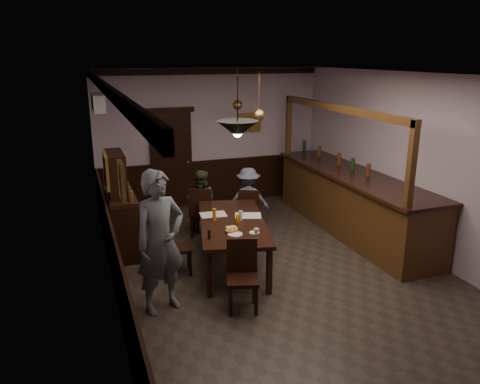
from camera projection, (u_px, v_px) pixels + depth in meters
name	position (u px, v px, depth m)	size (l,w,h in m)	color
room	(288.00, 183.00, 6.73)	(5.01, 8.01, 3.01)	#2D2621
dining_table	(232.00, 225.00, 7.39)	(1.48, 2.37, 0.75)	black
chair_far_left	(201.00, 210.00, 8.59)	(0.54, 0.54, 0.95)	black
chair_far_right	(249.00, 210.00, 8.70)	(0.52, 0.52, 0.90)	black
chair_near	(242.00, 272.00, 6.17)	(0.51, 0.51, 0.94)	black
chair_side	(174.00, 244.00, 7.15)	(0.43, 0.43, 0.89)	black
person_standing	(160.00, 242.00, 6.01)	(0.70, 0.46, 1.91)	#53555E
person_seated_left	(201.00, 201.00, 8.84)	(0.59, 0.46, 1.21)	#3C472A
person_seated_right	(248.00, 199.00, 8.93)	(0.79, 0.46, 1.23)	slate
newspaper_left	(213.00, 215.00, 7.65)	(0.42, 0.30, 0.01)	silver
newspaper_right	(248.00, 216.00, 7.60)	(0.42, 0.30, 0.01)	silver
napkin	(232.00, 227.00, 7.08)	(0.15, 0.15, 0.00)	#F0C258
saucer	(254.00, 233.00, 6.87)	(0.15, 0.15, 0.01)	white
coffee_cup	(256.00, 231.00, 6.81)	(0.08, 0.08, 0.07)	white
pastry_plate	(235.00, 234.00, 6.80)	(0.22, 0.22, 0.01)	white
pastry_ring_a	(230.00, 231.00, 6.86)	(0.13, 0.13, 0.04)	#C68C47
pastry_ring_b	(234.00, 230.00, 6.91)	(0.13, 0.13, 0.04)	#C68C47
soda_can	(238.00, 219.00, 7.28)	(0.07, 0.07, 0.12)	yellow
beer_glass	(214.00, 215.00, 7.35)	(0.06, 0.06, 0.20)	#BF721E
water_glass	(241.00, 215.00, 7.39)	(0.06, 0.06, 0.15)	silver
pepper_mill	(209.00, 234.00, 6.63)	(0.04, 0.04, 0.14)	black
sideboard	(121.00, 213.00, 7.92)	(0.47, 1.31, 1.73)	black
bar_counter	(352.00, 201.00, 8.84)	(1.00, 4.32, 2.42)	#452812
door_back	(171.00, 161.00, 10.14)	(0.90, 0.06, 2.10)	black
ac_unit	(98.00, 102.00, 8.31)	(0.20, 0.85, 0.30)	white
picture_left_small	(122.00, 181.00, 4.31)	(0.04, 0.28, 0.36)	olive
picture_left_large	(106.00, 170.00, 6.60)	(0.04, 0.62, 0.48)	olive
picture_back	(249.00, 122.00, 10.51)	(0.55, 0.04, 0.42)	olive
pendant_iron	(238.00, 129.00, 6.16)	(0.56, 0.56, 0.78)	black
pendant_brass_mid	(259.00, 115.00, 7.80)	(0.20, 0.20, 0.81)	#BF8C3F
pendant_brass_far	(237.00, 105.00, 9.34)	(0.20, 0.20, 0.81)	#BF8C3F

